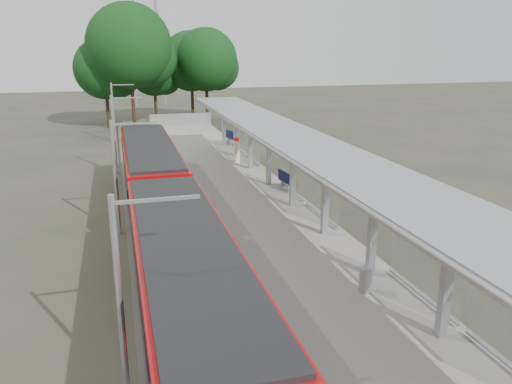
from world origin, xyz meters
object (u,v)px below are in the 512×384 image
bench_mid (286,180)px  bench_far (230,137)px  litter_bin (365,280)px  train (163,212)px  info_pillar_far (237,152)px

bench_mid → bench_far: bearing=83.8°
bench_far → litter_bin: 25.66m
bench_mid → train: bearing=-150.3°
bench_mid → bench_far: bench_far is taller
bench_far → train: bearing=-122.7°
train → litter_bin: bearing=-49.4°
bench_far → info_pillar_far: size_ratio=0.98×
train → litter_bin: (5.72, -6.68, -0.64)m
bench_mid → bench_far: size_ratio=0.93×
train → bench_mid: bearing=35.9°
bench_mid → litter_bin: size_ratio=1.87×
info_pillar_far → bench_mid: bearing=-68.4°
info_pillar_far → bench_far: bearing=94.2°
train → bench_mid: size_ratio=17.70×
info_pillar_far → litter_bin: size_ratio=2.05×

